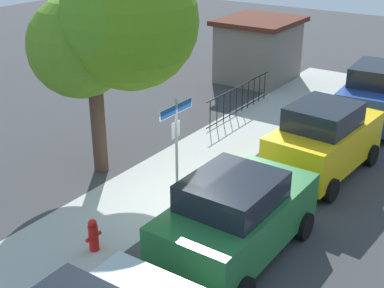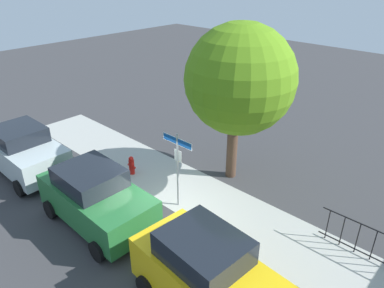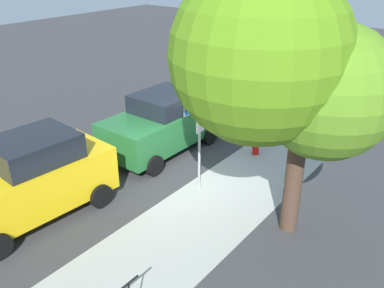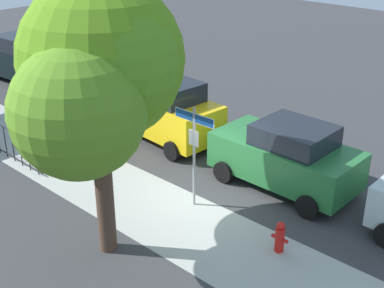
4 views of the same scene
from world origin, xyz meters
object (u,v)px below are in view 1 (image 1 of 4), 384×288
(car_blue, at_px, (377,94))
(utility_shed, at_px, (258,49))
(shade_tree, at_px, (115,27))
(fire_hydrant, at_px, (93,235))
(street_sign, at_px, (176,131))
(car_green, at_px, (236,216))
(car_yellow, at_px, (324,140))

(car_blue, height_order, utility_shed, utility_shed)
(shade_tree, distance_m, utility_shed, 10.69)
(fire_hydrant, bearing_deg, street_sign, -3.97)
(car_green, distance_m, utility_shed, 13.42)
(car_blue, bearing_deg, utility_shed, 63.92)
(shade_tree, height_order, fire_hydrant, shade_tree)
(street_sign, bearing_deg, car_green, -116.76)
(car_yellow, bearing_deg, street_sign, 149.03)
(car_yellow, bearing_deg, car_blue, 3.87)
(street_sign, relative_size, car_yellow, 0.67)
(street_sign, height_order, car_blue, street_sign)
(car_blue, relative_size, fire_hydrant, 5.73)
(car_yellow, relative_size, fire_hydrant, 5.33)
(street_sign, height_order, shade_tree, shade_tree)
(shade_tree, xyz_separation_m, utility_shed, (10.27, 1.05, -2.76))
(shade_tree, xyz_separation_m, car_green, (-1.79, -4.81, -3.16))
(car_blue, relative_size, utility_shed, 1.27)
(car_blue, distance_m, utility_shed, 6.44)
(shade_tree, height_order, car_green, shade_tree)
(fire_hydrant, bearing_deg, car_green, -58.71)
(street_sign, relative_size, shade_tree, 0.45)
(utility_shed, bearing_deg, shade_tree, -174.19)
(car_yellow, height_order, fire_hydrant, car_yellow)
(street_sign, relative_size, utility_shed, 0.79)
(shade_tree, bearing_deg, car_yellow, -58.26)
(street_sign, xyz_separation_m, car_blue, (8.36, -2.55, -0.87))
(car_green, height_order, fire_hydrant, car_green)
(car_yellow, bearing_deg, utility_shed, 43.44)
(car_blue, height_order, fire_hydrant, car_blue)
(car_green, xyz_separation_m, utility_shed, (12.06, 5.86, 0.40))
(utility_shed, bearing_deg, car_green, -154.09)
(car_green, distance_m, car_yellow, 4.80)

